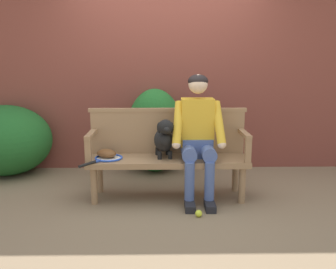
# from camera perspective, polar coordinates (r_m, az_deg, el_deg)

# --- Properties ---
(ground_plane) EXTENTS (40.00, 40.00, 0.00)m
(ground_plane) POSITION_cam_1_polar(r_m,az_deg,el_deg) (4.09, 0.00, -9.51)
(ground_plane) COLOR #7A664C
(brick_garden_fence) EXTENTS (8.00, 0.30, 2.66)m
(brick_garden_fence) POSITION_cam_1_polar(r_m,az_deg,el_deg) (5.10, -0.24, 9.92)
(brick_garden_fence) COLOR brown
(brick_garden_fence) RESTS_ON ground
(hedge_bush_mid_right) EXTENTS (0.73, 0.66, 1.09)m
(hedge_bush_mid_right) POSITION_cam_1_polar(r_m,az_deg,el_deg) (4.86, -2.00, 0.57)
(hedge_bush_mid_right) COLOR #1E5B23
(hedge_bush_mid_right) RESTS_ON ground
(hedge_bush_mid_left) EXTENTS (1.16, 1.02, 0.90)m
(hedge_bush_mid_left) POSITION_cam_1_polar(r_m,az_deg,el_deg) (5.19, -23.53, -0.80)
(hedge_bush_mid_left) COLOR #1E5B23
(hedge_bush_mid_left) RESTS_ON ground
(garden_bench) EXTENTS (1.68, 0.48, 0.44)m
(garden_bench) POSITION_cam_1_polar(r_m,az_deg,el_deg) (3.97, 0.00, -4.38)
(garden_bench) COLOR #93704C
(garden_bench) RESTS_ON ground
(bench_backrest) EXTENTS (1.72, 0.06, 0.50)m
(bench_backrest) POSITION_cam_1_polar(r_m,az_deg,el_deg) (4.11, -0.05, 0.64)
(bench_backrest) COLOR #93704C
(bench_backrest) RESTS_ON garden_bench
(bench_armrest_left_end) EXTENTS (0.06, 0.48, 0.28)m
(bench_armrest_left_end) POSITION_cam_1_polar(r_m,az_deg,el_deg) (3.90, -11.81, -1.01)
(bench_armrest_left_end) COLOR #93704C
(bench_armrest_left_end) RESTS_ON garden_bench
(bench_armrest_right_end) EXTENTS (0.06, 0.48, 0.28)m
(bench_armrest_right_end) POSITION_cam_1_polar(r_m,az_deg,el_deg) (3.92, 11.77, -0.93)
(bench_armrest_right_end) COLOR #93704C
(bench_armrest_right_end) RESTS_ON garden_bench
(person_seated) EXTENTS (0.56, 0.64, 1.31)m
(person_seated) POSITION_cam_1_polar(r_m,az_deg,el_deg) (3.90, 4.57, 0.34)
(person_seated) COLOR black
(person_seated) RESTS_ON ground
(dog_on_bench) EXTENTS (0.24, 0.43, 0.43)m
(dog_on_bench) POSITION_cam_1_polar(r_m,az_deg,el_deg) (3.91, -0.60, -0.54)
(dog_on_bench) COLOR black
(dog_on_bench) RESTS_ON garden_bench
(tennis_racket) EXTENTS (0.45, 0.55, 0.03)m
(tennis_racket) POSITION_cam_1_polar(r_m,az_deg,el_deg) (3.94, -9.30, -3.61)
(tennis_racket) COLOR blue
(tennis_racket) RESTS_ON garden_bench
(baseball_glove) EXTENTS (0.28, 0.26, 0.09)m
(baseball_glove) POSITION_cam_1_polar(r_m,az_deg,el_deg) (4.00, -9.36, -2.87)
(baseball_glove) COLOR brown
(baseball_glove) RESTS_ON garden_bench
(tennis_ball) EXTENTS (0.07, 0.07, 0.07)m
(tennis_ball) POSITION_cam_1_polar(r_m,az_deg,el_deg) (3.62, 4.70, -11.91)
(tennis_ball) COLOR #CCDB33
(tennis_ball) RESTS_ON ground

